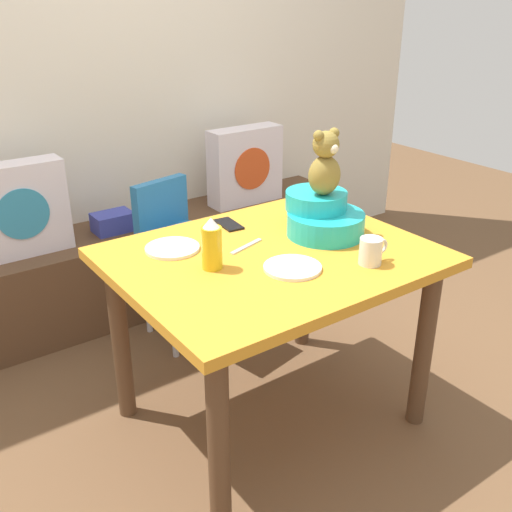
# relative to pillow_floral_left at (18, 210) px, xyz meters

# --- Properties ---
(ground_plane) EXTENTS (8.00, 8.00, 0.00)m
(ground_plane) POSITION_rel_pillow_floral_left_xyz_m (0.58, -1.18, -0.68)
(ground_plane) COLOR brown
(back_wall) EXTENTS (4.40, 0.10, 2.60)m
(back_wall) POSITION_rel_pillow_floral_left_xyz_m (0.58, 0.29, 0.62)
(back_wall) COLOR silver
(back_wall) RESTS_ON ground_plane
(window_bench) EXTENTS (2.60, 0.44, 0.46)m
(window_bench) POSITION_rel_pillow_floral_left_xyz_m (0.58, 0.02, -0.45)
(window_bench) COLOR brown
(window_bench) RESTS_ON ground_plane
(pillow_floral_left) EXTENTS (0.44, 0.15, 0.44)m
(pillow_floral_left) POSITION_rel_pillow_floral_left_xyz_m (0.00, 0.00, 0.00)
(pillow_floral_left) COLOR silver
(pillow_floral_left) RESTS_ON window_bench
(pillow_floral_right) EXTENTS (0.44, 0.15, 0.44)m
(pillow_floral_right) POSITION_rel_pillow_floral_left_xyz_m (1.28, 0.00, 0.00)
(pillow_floral_right) COLOR silver
(pillow_floral_right) RESTS_ON window_bench
(book_stack) EXTENTS (0.20, 0.14, 0.10)m
(book_stack) POSITION_rel_pillow_floral_left_xyz_m (0.46, 0.02, -0.17)
(book_stack) COLOR #3942A8
(book_stack) RESTS_ON window_bench
(dining_table) EXTENTS (1.12, 0.91, 0.74)m
(dining_table) POSITION_rel_pillow_floral_left_xyz_m (0.58, -1.18, -0.05)
(dining_table) COLOR orange
(dining_table) RESTS_ON ground_plane
(highchair) EXTENTS (0.39, 0.50, 0.79)m
(highchair) POSITION_rel_pillow_floral_left_xyz_m (0.61, -0.42, -0.16)
(highchair) COLOR #2672B2
(highchair) RESTS_ON ground_plane
(infant_seat_teal) EXTENTS (0.30, 0.33, 0.16)m
(infant_seat_teal) POSITION_rel_pillow_floral_left_xyz_m (0.85, -1.14, 0.13)
(infant_seat_teal) COLOR #1EB3B7
(infant_seat_teal) RESTS_ON dining_table
(teddy_bear) EXTENTS (0.13, 0.12, 0.25)m
(teddy_bear) POSITION_rel_pillow_floral_left_xyz_m (0.85, -1.15, 0.34)
(teddy_bear) COLOR olive
(teddy_bear) RESTS_ON infant_seat_teal
(ketchup_bottle) EXTENTS (0.07, 0.07, 0.18)m
(ketchup_bottle) POSITION_rel_pillow_floral_left_xyz_m (0.34, -1.17, 0.15)
(ketchup_bottle) COLOR gold
(ketchup_bottle) RESTS_ON dining_table
(coffee_mug) EXTENTS (0.12, 0.08, 0.09)m
(coffee_mug) POSITION_rel_pillow_floral_left_xyz_m (0.81, -1.45, 0.11)
(coffee_mug) COLOR silver
(coffee_mug) RESTS_ON dining_table
(dinner_plate_near) EXTENTS (0.20, 0.20, 0.01)m
(dinner_plate_near) POSITION_rel_pillow_floral_left_xyz_m (0.30, -0.95, 0.07)
(dinner_plate_near) COLOR white
(dinner_plate_near) RESTS_ON dining_table
(dinner_plate_far) EXTENTS (0.20, 0.20, 0.01)m
(dinner_plate_far) POSITION_rel_pillow_floral_left_xyz_m (0.56, -1.33, 0.07)
(dinner_plate_far) COLOR white
(dinner_plate_far) RESTS_ON dining_table
(cell_phone) EXTENTS (0.08, 0.15, 0.01)m
(cell_phone) POSITION_rel_pillow_floral_left_xyz_m (0.60, -0.86, 0.06)
(cell_phone) COLOR black
(cell_phone) RESTS_ON dining_table
(table_fork) EXTENTS (0.17, 0.07, 0.01)m
(table_fork) POSITION_rel_pillow_floral_left_xyz_m (0.54, -1.09, 0.06)
(table_fork) COLOR silver
(table_fork) RESTS_ON dining_table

